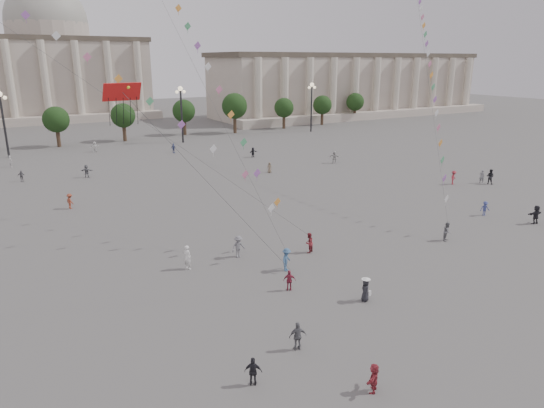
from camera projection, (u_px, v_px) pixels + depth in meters
ground at (352, 331)px, 28.70m from camera, size 360.00×360.00×0.00m
hall_east at (350, 85)px, 140.14m from camera, size 84.00×26.22×17.20m
hall_central at (52, 64)px, 131.85m from camera, size 48.30×34.30×35.50m
tree_row at (92, 115)px, 91.88m from camera, size 137.12×5.12×8.00m
lamp_post_mid_west at (2, 112)px, 77.49m from camera, size 2.00×0.90×10.65m
lamp_post_mid_east at (181, 104)px, 91.87m from camera, size 2.00×0.90×10.65m
lamp_post_far_east at (312, 98)px, 106.25m from camera, size 2.00×0.90×10.65m
person_crowd_0 at (173, 148)px, 83.19m from camera, size 1.04×0.66×1.65m
person_crowd_3 at (536, 215)px, 47.19m from camera, size 1.78×0.75×1.86m
person_crowd_4 at (95, 147)px, 84.01m from camera, size 1.77×1.18×1.82m
person_crowd_6 at (238, 247)px, 39.13m from camera, size 1.26×0.82×1.84m
person_crowd_7 at (334, 157)px, 74.94m from camera, size 1.70×1.62×1.92m
person_crowd_8 at (454, 177)px, 62.21m from camera, size 1.32×1.04×1.79m
person_crowd_9 at (253, 152)px, 79.56m from camera, size 1.58×0.78×1.63m
person_crowd_10 at (11, 161)px, 72.28m from camera, size 0.64×0.75×1.74m
person_crowd_12 at (87, 171)px, 65.80m from camera, size 1.68×1.28×1.77m
person_crowd_13 at (187, 257)px, 36.93m from camera, size 0.73×0.83×1.92m
person_crowd_14 at (485, 208)px, 49.76m from camera, size 1.12×0.94×1.51m
person_crowd_15 at (490, 177)px, 62.37m from camera, size 0.99×1.12×1.94m
person_crowd_16 at (21, 176)px, 63.58m from camera, size 0.93×0.50×1.50m
person_crowd_17 at (70, 201)px, 52.04m from camera, size 0.99×1.23×1.67m
person_crowd_18 at (270, 167)px, 68.65m from camera, size 0.88×0.84×1.51m
person_crowd_19 at (482, 176)px, 62.85m from camera, size 0.75×0.74×1.75m
tourist_0 at (289, 280)px, 33.55m from camera, size 0.94×0.75×1.49m
tourist_1 at (253, 371)px, 23.74m from camera, size 0.93×0.80×1.50m
tourist_2 at (374, 378)px, 23.26m from camera, size 1.39×1.19×1.51m
tourist_3 at (298, 336)px, 26.63m from camera, size 1.05×0.67×1.67m
kite_flyer_0 at (309, 243)px, 40.14m from camera, size 1.04×0.97×1.72m
kite_flyer_1 at (287, 260)px, 36.65m from camera, size 1.34×1.25×1.81m
kite_flyer_2 at (447, 231)px, 42.82m from camera, size 1.02×0.95×1.69m
hat_person at (365, 289)px, 32.06m from camera, size 0.89×0.87×1.69m
dragon_kite at (125, 106)px, 27.88m from camera, size 5.96×1.85×15.70m
kite_train_east at (424, 34)px, 58.39m from camera, size 25.30×32.10×51.67m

